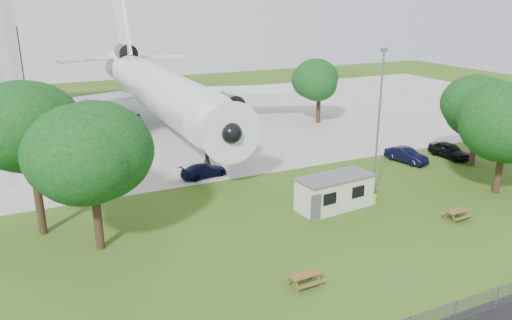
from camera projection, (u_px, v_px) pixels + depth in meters
name	position (u px, v px, depth m)	size (l,w,h in m)	color
ground	(332.00, 247.00, 33.12)	(160.00, 160.00, 0.00)	#496B23
concrete_apron	(171.00, 124.00, 65.75)	(120.00, 46.00, 0.03)	#B7B7B2
airliner	(158.00, 88.00, 61.47)	(46.36, 47.73, 17.69)	white
site_cabin	(335.00, 192.00, 39.00)	(6.87, 3.28, 2.62)	beige
picnic_west	(305.00, 286.00, 28.61)	(1.80, 1.50, 0.76)	brown
picnic_east	(456.00, 220.00, 37.21)	(1.80, 1.50, 0.76)	brown
lamp_mast	(378.00, 126.00, 39.96)	(0.16, 0.16, 12.00)	slate
tree_west_big	(28.00, 128.00, 32.70)	(8.21, 8.21, 11.74)	#382619
tree_west_small	(92.00, 161.00, 31.09)	(7.60, 7.60, 9.89)	#382619
tree_east_front	(507.00, 119.00, 40.43)	(7.30, 7.30, 10.12)	#382619
tree_east_back	(479.00, 108.00, 47.62)	(8.15, 8.15, 9.83)	#382619
tree_far_apron	(319.00, 82.00, 64.73)	(6.61, 6.61, 8.81)	#382619
car_ne_hatch	(449.00, 150.00, 51.56)	(1.84, 4.58, 1.56)	black
car_ne_sedan	(406.00, 155.00, 50.08)	(1.54, 4.42, 1.46)	black
car_apron_van	(204.00, 171.00, 45.91)	(1.78, 4.37, 1.27)	black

